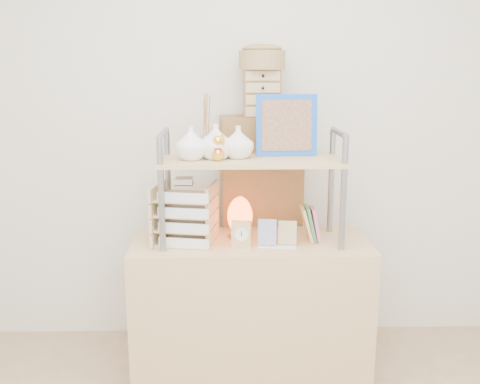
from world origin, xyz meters
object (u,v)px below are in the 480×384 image
object	(u,v)px
letter_tray	(185,217)
desk	(251,309)
salt_lamp	(240,217)
cabinet	(260,233)

from	to	relation	value
letter_tray	desk	bearing A→B (deg)	3.19
desk	salt_lamp	xyz separation A→B (m)	(-0.06, 0.06, 0.49)
salt_lamp	letter_tray	bearing A→B (deg)	-164.31
desk	letter_tray	distance (m)	0.61
cabinet	salt_lamp	world-z (taller)	cabinet
cabinet	letter_tray	distance (m)	0.60
desk	salt_lamp	distance (m)	0.49
letter_tray	salt_lamp	world-z (taller)	letter_tray
salt_lamp	desk	bearing A→B (deg)	-46.88
desk	letter_tray	size ratio (longest dim) A/B	3.61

